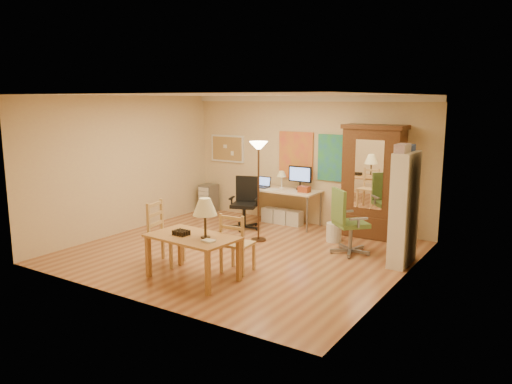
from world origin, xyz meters
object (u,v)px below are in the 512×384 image
Objects in this scene: office_chair_green at (348,236)px; bookshelf at (404,209)px; office_chair_black at (245,215)px; computer_desk at (283,203)px; dining_table at (197,228)px; armoire at (373,189)px.

bookshelf is at bearing -4.25° from office_chair_green.
bookshelf is (0.95, -0.07, 0.60)m from office_chair_green.
office_chair_green is at bearing -10.24° from office_chair_black.
office_chair_black is (-0.48, -0.75, -0.17)m from computer_desk.
dining_table is at bearing -134.67° from bookshelf.
computer_desk is 1.98m from armoire.
dining_table is 3.92m from armoire.
bookshelf is at bearing -8.59° from office_chair_black.
computer_desk is 1.56× the size of office_chair_black.
office_chair_black is at bearing 169.76° from office_chair_green.
bookshelf reaches higher than office_chair_black.
dining_table is 2.81m from office_chair_green.
computer_desk is at bearing 57.20° from office_chair_black.
office_chair_black is (-1.09, 2.85, -0.50)m from dining_table.
office_chair_green is at bearing -31.15° from computer_desk.
armoire reaches higher than office_chair_green.
computer_desk is 1.46× the size of office_chair_green.
armoire is at bearing 2.41° from computer_desk.
bookshelf is (2.92, -1.26, 0.45)m from computer_desk.
computer_desk is (-0.61, 3.60, -0.33)m from dining_table.
armoire is (2.41, 0.83, 0.66)m from office_chair_black.
computer_desk is 2.31m from office_chair_green.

